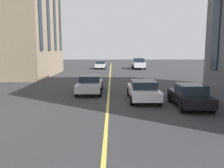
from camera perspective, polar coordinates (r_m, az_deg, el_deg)
name	(u,v)px	position (r m, az deg, el deg)	size (l,w,h in m)	color
lane_centre_line	(109,93)	(18.30, -0.81, -2.30)	(80.00, 0.16, 0.01)	#D8C64C
car_black_trailing	(190,96)	(14.65, 18.49, -2.71)	(3.90, 1.89, 1.40)	black
car_white_parked_b	(139,63)	(41.20, 6.50, 5.04)	(4.70, 2.14, 1.88)	silver
car_white_near	(143,90)	(15.87, 7.62, -1.49)	(4.40, 1.95, 1.37)	silver
car_white_mid	(101,65)	(41.49, -2.82, 4.73)	(3.90, 1.89, 1.40)	silver
car_silver_far	(90,84)	(18.54, -5.40, -0.01)	(4.40, 1.95, 1.37)	#B7BABF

